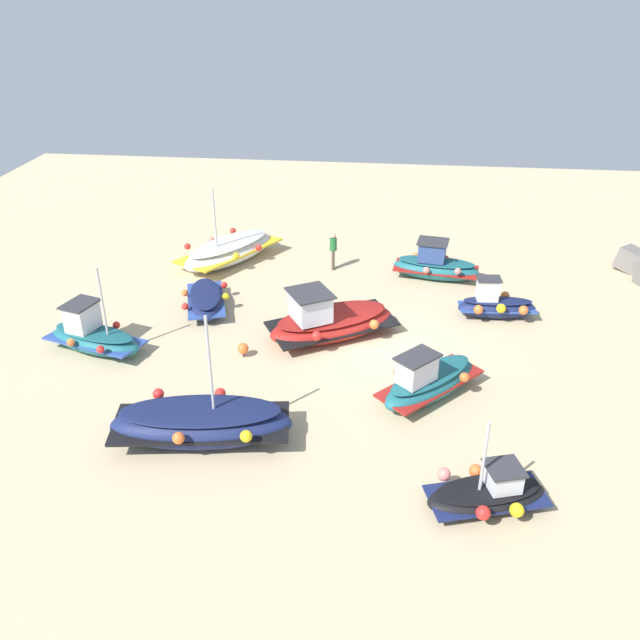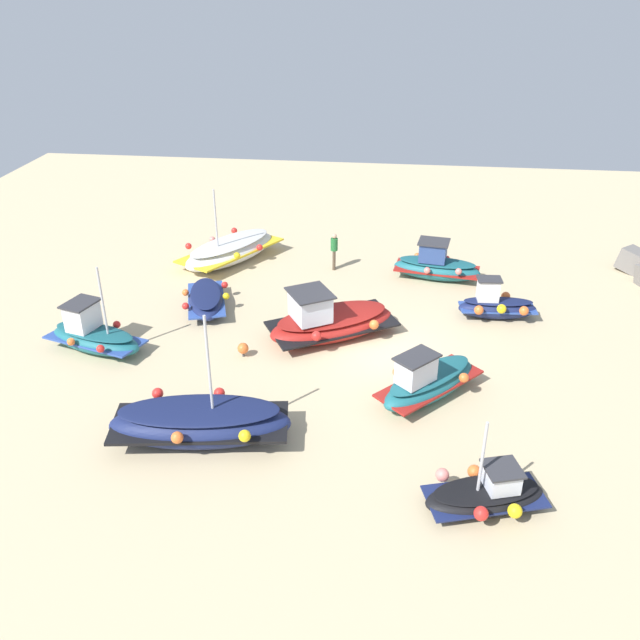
# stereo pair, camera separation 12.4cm
# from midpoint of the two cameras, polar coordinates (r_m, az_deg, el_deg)

# --- Properties ---
(ground_plane) EXTENTS (50.66, 50.66, 0.00)m
(ground_plane) POSITION_cam_midpoint_polar(r_m,az_deg,el_deg) (23.94, 5.29, -2.60)
(ground_plane) COLOR #C6B289
(fishing_boat_0) EXTENTS (4.19, 5.19, 2.01)m
(fishing_boat_0) POSITION_cam_midpoint_polar(r_m,az_deg,el_deg) (24.44, 0.65, -0.09)
(fishing_boat_0) COLOR maroon
(fishing_boat_0) RESTS_ON ground_plane
(fishing_boat_1) EXTENTS (2.53, 5.40, 4.11)m
(fishing_boat_1) POSITION_cam_midpoint_polar(r_m,az_deg,el_deg) (19.55, -10.29, -8.65)
(fishing_boat_1) COLOR navy
(fishing_boat_1) RESTS_ON ground_plane
(fishing_boat_2) EXTENTS (2.09, 3.90, 1.74)m
(fishing_boat_2) POSITION_cam_midpoint_polar(r_m,az_deg,el_deg) (29.52, 9.70, 4.61)
(fishing_boat_2) COLOR #1E6670
(fishing_boat_2) RESTS_ON ground_plane
(fishing_boat_3) EXTENTS (5.54, 4.57, 3.65)m
(fishing_boat_3) POSITION_cam_midpoint_polar(r_m,az_deg,el_deg) (31.16, -7.87, 5.91)
(fishing_boat_3) COLOR white
(fishing_boat_3) RESTS_ON ground_plane
(fishing_boat_4) EXTENTS (3.76, 3.63, 1.76)m
(fishing_boat_4) POSITION_cam_midpoint_polar(r_m,az_deg,el_deg) (21.37, 9.08, -5.18)
(fishing_boat_4) COLOR #1E6670
(fishing_boat_4) RESTS_ON ground_plane
(fishing_boat_5) EXTENTS (3.60, 2.29, 0.77)m
(fishing_boat_5) POSITION_cam_midpoint_polar(r_m,az_deg,el_deg) (26.92, -9.86, 1.73)
(fishing_boat_5) COLOR navy
(fishing_boat_5) RESTS_ON ground_plane
(fishing_boat_6) EXTENTS (2.21, 3.35, 2.67)m
(fishing_boat_6) POSITION_cam_midpoint_polar(r_m,az_deg,el_deg) (17.88, 13.98, -14.13)
(fishing_boat_6) COLOR black
(fishing_boat_6) RESTS_ON ground_plane
(fishing_boat_7) EXTENTS (1.75, 3.07, 1.68)m
(fishing_boat_7) POSITION_cam_midpoint_polar(r_m,az_deg,el_deg) (26.69, 14.65, 1.25)
(fishing_boat_7) COLOR navy
(fishing_boat_7) RESTS_ON ground_plane
(fishing_boat_8) EXTENTS (2.45, 3.89, 3.38)m
(fishing_boat_8) POSITION_cam_midpoint_polar(r_m,az_deg,el_deg) (24.91, -18.92, -1.31)
(fishing_boat_8) COLOR #1E6670
(fishing_boat_8) RESTS_ON ground_plane
(person_walking) EXTENTS (0.32, 0.32, 1.69)m
(person_walking) POSITION_cam_midpoint_polar(r_m,az_deg,el_deg) (29.88, 1.02, 6.10)
(person_walking) COLOR brown
(person_walking) RESTS_ON ground_plane
(mooring_buoy_0) EXTENTS (0.39, 0.39, 0.53)m
(mooring_buoy_0) POSITION_cam_midpoint_polar(r_m,az_deg,el_deg) (23.47, -6.73, -2.44)
(mooring_buoy_0) COLOR #3F3F42
(mooring_buoy_0) RESTS_ON ground_plane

